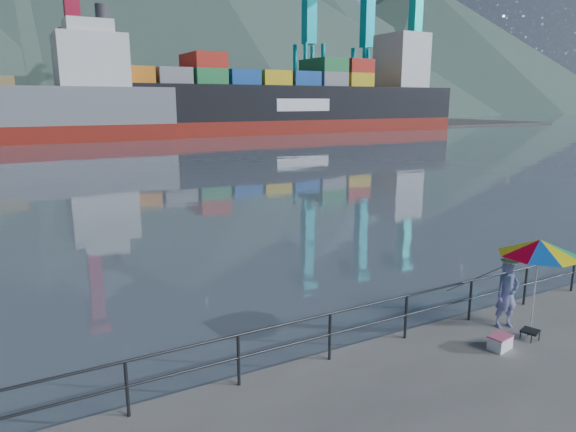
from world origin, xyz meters
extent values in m
cube|color=slate|center=(0.00, 130.00, 0.00)|extent=(500.00, 280.00, 0.00)
cube|color=#514F4C|center=(10.00, 93.00, 0.00)|extent=(200.00, 40.00, 0.40)
cylinder|color=#2D3033|center=(0.00, 1.70, 1.00)|extent=(22.00, 0.05, 0.05)
cylinder|color=#2D3033|center=(0.00, 1.70, 0.55)|extent=(22.00, 0.05, 0.05)
cube|color=#2D3033|center=(0.00, 1.70, 0.50)|extent=(22.00, 0.06, 1.00)
cone|color=#385147|center=(0.00, 205.00, 34.00)|extent=(282.88, 282.88, 68.00)
cone|color=#385147|center=(60.00, 210.00, 40.00)|extent=(332.80, 332.80, 80.00)
cone|color=#385147|center=(130.00, 215.00, 31.00)|extent=(257.92, 257.92, 62.00)
cone|color=#385147|center=(200.00, 220.00, 35.00)|extent=(291.20, 291.20, 70.00)
cube|color=orange|center=(10.00, 92.00, 2.60)|extent=(6.00, 2.40, 5.20)
cube|color=yellow|center=(16.50, 92.00, 1.30)|extent=(6.00, 2.40, 2.60)
cube|color=gray|center=(23.00, 92.00, 3.90)|extent=(6.00, 2.40, 7.80)
cube|color=gray|center=(29.50, 92.00, 1.30)|extent=(6.00, 2.40, 2.60)
cube|color=#194CA5|center=(36.00, 92.00, 2.60)|extent=(6.00, 2.40, 5.20)
cube|color=orange|center=(42.50, 92.00, 3.90)|extent=(6.00, 2.40, 7.80)
cube|color=orange|center=(49.00, 92.00, 1.30)|extent=(6.00, 2.40, 2.60)
cube|color=yellow|center=(55.50, 92.00, 3.90)|extent=(6.00, 2.40, 7.80)
cube|color=red|center=(62.00, 92.00, 1.30)|extent=(6.00, 2.40, 2.60)
cube|color=#267F3F|center=(10.00, 95.00, 3.90)|extent=(6.00, 2.40, 7.80)
cube|color=gray|center=(16.50, 95.00, 1.30)|extent=(6.00, 2.40, 2.60)
cube|color=orange|center=(23.00, 95.00, 2.60)|extent=(6.00, 2.40, 5.20)
cube|color=#267F3F|center=(29.50, 95.00, 1.30)|extent=(6.00, 2.40, 2.60)
cube|color=gray|center=(36.00, 95.00, 1.30)|extent=(6.00, 2.40, 2.60)
cube|color=#194CA5|center=(42.50, 95.00, 2.60)|extent=(6.00, 2.40, 5.20)
cube|color=red|center=(49.00, 95.00, 3.90)|extent=(6.00, 2.40, 7.80)
cube|color=#267F3F|center=(55.50, 95.00, 1.30)|extent=(6.00, 2.40, 2.60)
imported|color=navy|center=(3.44, 1.05, 0.79)|extent=(0.65, 0.51, 1.58)
cylinder|color=white|center=(3.84, 0.65, 0.98)|extent=(0.04, 0.04, 1.97)
cone|color=blue|center=(3.84, 0.65, 1.97)|extent=(2.31, 2.31, 0.36)
cube|color=black|center=(3.36, 0.31, 0.20)|extent=(0.43, 0.43, 0.04)
cube|color=#2D3033|center=(3.36, 0.31, 0.09)|extent=(0.29, 0.29, 0.18)
cube|color=white|center=(2.42, 0.33, 0.14)|extent=(0.54, 0.40, 0.28)
cylinder|color=black|center=(3.48, 1.97, 0.00)|extent=(0.05, 1.89, 1.33)
cube|color=silver|center=(5.20, 71.06, 10.50)|extent=(9.00, 8.27, 7.00)
cube|color=maroon|center=(37.47, 73.58, 0.75)|extent=(65.90, 10.98, 2.50)
cube|color=black|center=(37.47, 73.58, 4.80)|extent=(65.90, 10.98, 5.60)
cube|color=silver|center=(62.52, 73.58, 12.60)|extent=(7.00, 8.79, 10.00)
camera|label=1|loc=(-6.34, -6.27, 5.15)|focal=32.00mm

